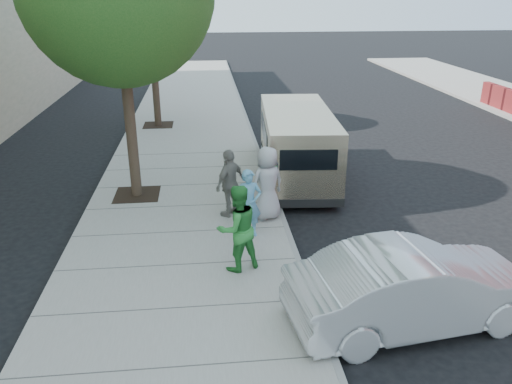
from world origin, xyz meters
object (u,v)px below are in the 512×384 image
at_px(parking_meter, 272,178).
at_px(person_gray_shirt, 267,183).
at_px(van, 296,143).
at_px(person_green_shirt, 238,228).
at_px(person_striped_polo, 230,183).
at_px(person_officer, 249,203).
at_px(sedan, 416,287).
at_px(tree_far, 150,3).

xyz_separation_m(parking_meter, person_gray_shirt, (-0.12, -0.09, -0.11)).
distance_m(van, person_green_shirt, 5.77).
bearing_deg(person_striped_polo, parking_meter, 120.89).
xyz_separation_m(parking_meter, person_officer, (-0.64, -0.97, -0.23)).
distance_m(parking_meter, sedan, 4.70).
bearing_deg(van, person_striped_polo, -123.39).
relative_size(person_officer, person_gray_shirt, 0.87).
relative_size(sedan, person_officer, 2.78).
relative_size(person_green_shirt, person_gray_shirt, 0.98).
xyz_separation_m(van, person_green_shirt, (-2.14, -5.36, -0.07)).
xyz_separation_m(parking_meter, sedan, (1.86, -4.29, -0.45)).
xyz_separation_m(van, sedan, (0.72, -7.25, -0.39)).
distance_m(van, person_officer, 4.32).
bearing_deg(sedan, person_officer, 29.03).
height_order(sedan, person_green_shirt, person_green_shirt).
bearing_deg(tree_far, parking_meter, -69.90).
bearing_deg(person_green_shirt, van, -135.02).
xyz_separation_m(person_officer, person_green_shirt, (-0.36, -1.43, 0.11)).
xyz_separation_m(person_green_shirt, person_gray_shirt, (0.88, 2.30, 0.01)).
bearing_deg(van, person_gray_shirt, -108.27).
relative_size(person_officer, person_green_shirt, 0.88).
distance_m(person_officer, person_striped_polo, 1.20).
bearing_deg(parking_meter, tree_far, 124.52).
distance_m(sedan, person_gray_shirt, 4.66).
distance_m(person_officer, person_green_shirt, 1.47).
bearing_deg(van, person_officer, -110.22).
bearing_deg(sedan, person_green_shirt, 48.48).
relative_size(tree_far, person_striped_polo, 3.83).
height_order(van, sedan, van).
xyz_separation_m(sedan, person_green_shirt, (-2.86, 1.89, 0.32)).
distance_m(van, person_striped_polo, 3.51).
relative_size(van, person_gray_shirt, 3.20).
bearing_deg(person_officer, person_gray_shirt, 54.57).
distance_m(tree_far, parking_meter, 10.64).
height_order(tree_far, person_green_shirt, tree_far).
height_order(tree_far, parking_meter, tree_far).
relative_size(sedan, person_striped_polo, 2.56).
xyz_separation_m(van, person_officer, (-1.78, -3.93, -0.18)).
bearing_deg(person_green_shirt, tree_far, -101.63).
height_order(parking_meter, person_green_shirt, person_green_shirt).
distance_m(van, sedan, 7.30).
relative_size(tree_far, person_green_shirt, 3.65).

